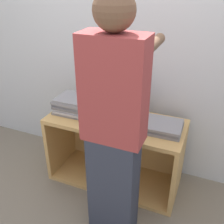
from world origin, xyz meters
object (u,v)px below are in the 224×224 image
person (114,132)px  laptop_stack_right (160,126)px  laptop_open (118,112)px  laptop_stack_left (76,105)px

person → laptop_stack_right: bearing=68.9°
laptop_stack_right → laptop_open: bearing=170.9°
laptop_stack_right → person: bearing=-111.1°
laptop_open → person: size_ratio=0.22×
laptop_open → laptop_stack_right: bearing=-9.1°
laptop_stack_left → person: person is taller
laptop_stack_right → person: size_ratio=0.21×
laptop_open → laptop_stack_right: size_ratio=1.05×
laptop_open → laptop_stack_right: laptop_open is taller
laptop_open → laptop_stack_left: 0.40m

